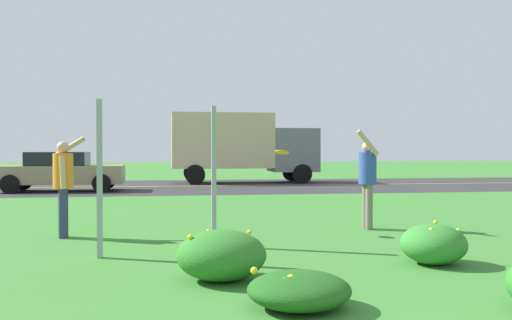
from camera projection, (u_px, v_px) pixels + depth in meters
ground_plane at (237, 216)px, 13.00m from camera, size 120.00×120.00×0.00m
highway_strip at (205, 186)px, 23.75m from camera, size 120.00×9.72×0.01m
highway_center_stripe at (205, 186)px, 23.75m from camera, size 120.00×0.16×0.00m
daylily_clump_mid_center at (221, 255)px, 6.56m from camera, size 1.05×1.02×0.60m
daylily_clump_mid_right at (433, 244)px, 7.48m from camera, size 0.87×0.89×0.56m
daylily_clump_front_right at (299, 290)px, 5.39m from camera, size 1.01×0.98×0.37m
sign_post_near_path at (100, 179)px, 7.91m from camera, size 0.07×0.10×2.24m
sign_post_by_roadside at (214, 176)px, 8.86m from camera, size 0.07×0.10×2.21m
person_thrower_orange_shirt at (63, 180)px, 9.74m from camera, size 0.53×0.50×1.77m
person_catcher_blue_shirt at (367, 176)px, 10.79m from camera, size 0.46×0.49×1.91m
frisbee_orange at (282, 152)px, 10.27m from camera, size 0.28×0.26×0.12m
car_tan_center_left at (60, 171)px, 20.72m from camera, size 4.50×2.00×1.45m
box_truck_gray at (241, 144)px, 26.16m from camera, size 6.70×2.46×3.20m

